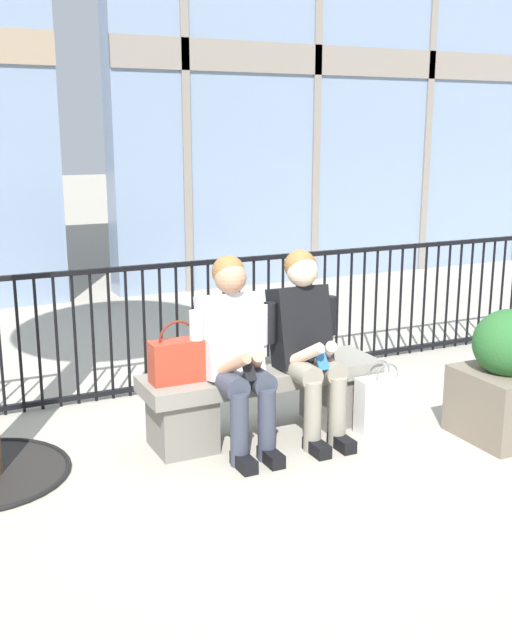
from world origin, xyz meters
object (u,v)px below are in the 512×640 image
(seated_person_companion, at_px, (306,339))
(shopping_bag, at_px, (382,403))
(stone_bench, at_px, (263,394))
(planter, at_px, (507,379))
(handbag_on_bench, at_px, (178,360))
(seated_person_with_phone, at_px, (235,348))

(seated_person_companion, distance_m, shopping_bag, 0.68)
(stone_bench, relative_size, planter, 1.88)
(handbag_on_bench, bearing_deg, planter, -19.82)
(seated_person_with_phone, height_order, planter, seated_person_with_phone)
(stone_bench, bearing_deg, shopping_bag, -22.60)
(stone_bench, relative_size, handbag_on_bench, 4.15)
(seated_person_with_phone, bearing_deg, shopping_bag, -10.14)
(shopping_bag, distance_m, planter, 0.82)
(shopping_bag, bearing_deg, seated_person_companion, 159.99)
(seated_person_with_phone, bearing_deg, planter, -19.84)
(seated_person_companion, xyz_separation_m, planter, (1.15, -0.59, -0.26))
(seated_person_with_phone, distance_m, shopping_bag, 1.09)
(handbag_on_bench, distance_m, planter, 2.11)
(seated_person_companion, bearing_deg, stone_bench, 152.69)
(shopping_bag, height_order, planter, planter)
(seated_person_with_phone, distance_m, seated_person_companion, 0.50)
(stone_bench, height_order, seated_person_companion, seated_person_companion)
(stone_bench, distance_m, handbag_on_bench, 0.66)
(stone_bench, relative_size, seated_person_companion, 1.32)
(handbag_on_bench, height_order, planter, planter)
(stone_bench, distance_m, shopping_bag, 0.79)
(seated_person_companion, height_order, planter, seated_person_companion)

